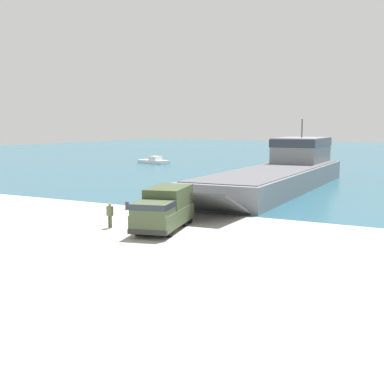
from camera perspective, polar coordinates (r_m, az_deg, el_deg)
ground_plane at (r=40.82m, az=-7.12°, el=-3.15°), size 240.00×240.00×0.00m
water_surface at (r=131.41m, az=18.50°, el=3.73°), size 240.00×180.00×0.01m
landing_craft at (r=63.21m, az=9.55°, el=2.30°), size 9.76×39.89×7.95m
military_truck at (r=37.32m, az=-3.00°, el=-1.79°), size 4.31×7.61×2.88m
soldier_on_ramp at (r=38.30m, az=-8.75°, el=-2.27°), size 0.45×0.26×1.80m
moored_boat_b at (r=99.52m, az=-4.09°, el=3.31°), size 6.75×4.00×1.37m
mooring_bollard at (r=46.36m, az=-6.95°, el=-1.40°), size 0.35×0.35×0.72m
shoreline_rock_a at (r=47.71m, az=-2.92°, el=-1.58°), size 1.08×1.08×1.08m
shoreline_rock_b at (r=49.30m, az=-5.15°, el=-1.31°), size 1.15×1.15×1.15m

